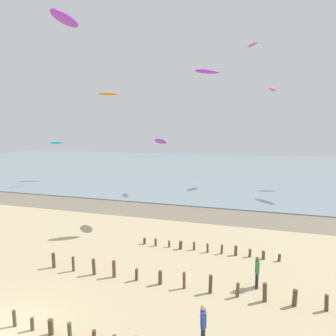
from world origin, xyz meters
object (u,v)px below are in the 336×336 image
(person_by_waterline, at_px, (203,324))
(kite_aloft_7, at_px, (208,71))
(kite_aloft_2, at_px, (161,141))
(kite_aloft_6, at_px, (65,19))
(kite_aloft_8, at_px, (57,143))
(kite_aloft_5, at_px, (253,45))
(kite_aloft_1, at_px, (273,89))
(kite_aloft_3, at_px, (109,94))
(person_mid_beach, at_px, (257,271))

(person_by_waterline, height_order, kite_aloft_7, kite_aloft_7)
(kite_aloft_2, distance_m, kite_aloft_6, 12.02)
(person_by_waterline, distance_m, kite_aloft_8, 39.62)
(kite_aloft_7, bearing_deg, person_by_waterline, 64.62)
(kite_aloft_7, bearing_deg, kite_aloft_5, -134.16)
(kite_aloft_1, height_order, kite_aloft_3, kite_aloft_3)
(kite_aloft_2, bearing_deg, kite_aloft_8, 16.71)
(kite_aloft_1, relative_size, kite_aloft_7, 1.24)
(kite_aloft_1, xyz_separation_m, kite_aloft_7, (-5.85, -22.20, -1.02))
(person_mid_beach, xyz_separation_m, kite_aloft_2, (-8.78, 9.90, 6.41))
(kite_aloft_8, bearing_deg, kite_aloft_1, 139.95)
(kite_aloft_6, bearing_deg, person_mid_beach, 69.52)
(person_mid_beach, relative_size, kite_aloft_5, 0.72)
(person_mid_beach, relative_size, kite_aloft_3, 0.53)
(kite_aloft_3, distance_m, kite_aloft_8, 12.68)
(kite_aloft_7, relative_size, kite_aloft_8, 1.23)
(person_mid_beach, distance_m, kite_aloft_7, 17.19)
(person_mid_beach, distance_m, kite_aloft_8, 37.61)
(kite_aloft_5, xyz_separation_m, kite_aloft_6, (-11.76, -26.50, -4.07))
(kite_aloft_3, bearing_deg, person_mid_beach, 101.54)
(person_mid_beach, height_order, kite_aloft_6, kite_aloft_6)
(person_by_waterline, bearing_deg, kite_aloft_8, 134.96)
(kite_aloft_5, bearing_deg, kite_aloft_8, -108.43)
(kite_aloft_2, xyz_separation_m, kite_aloft_8, (-20.83, 12.63, -0.88))
(kite_aloft_1, bearing_deg, person_mid_beach, -169.59)
(kite_aloft_1, bearing_deg, kite_aloft_6, 165.82)
(person_mid_beach, xyz_separation_m, person_by_waterline, (-1.88, -5.23, 0.00))
(kite_aloft_2, xyz_separation_m, kite_aloft_3, (-16.78, 21.56, 7.18))
(kite_aloft_8, bearing_deg, kite_aloft_6, 70.83)
(kite_aloft_6, bearing_deg, kite_aloft_8, -146.76)
(kite_aloft_3, relative_size, kite_aloft_5, 1.37)
(kite_aloft_6, height_order, kite_aloft_7, kite_aloft_6)
(kite_aloft_5, height_order, kite_aloft_8, kite_aloft_5)
(kite_aloft_1, bearing_deg, kite_aloft_7, 177.51)
(person_mid_beach, bearing_deg, kite_aloft_7, 113.81)
(person_by_waterline, height_order, kite_aloft_8, kite_aloft_8)
(person_by_waterline, xyz_separation_m, kite_aloft_3, (-23.68, 36.69, 13.58))
(person_by_waterline, height_order, kite_aloft_2, kite_aloft_2)
(person_by_waterline, xyz_separation_m, kite_aloft_8, (-27.72, 27.77, 5.53))
(kite_aloft_3, bearing_deg, kite_aloft_8, 38.07)
(person_by_waterline, bearing_deg, person_mid_beach, 70.25)
(kite_aloft_1, height_order, kite_aloft_8, kite_aloft_1)
(kite_aloft_8, bearing_deg, person_mid_beach, 83.78)
(person_mid_beach, distance_m, kite_aloft_1, 35.69)
(person_by_waterline, xyz_separation_m, kite_aloft_2, (-6.90, 15.13, 6.41))
(kite_aloft_5, height_order, kite_aloft_7, kite_aloft_5)
(kite_aloft_1, distance_m, kite_aloft_8, 33.38)
(person_by_waterline, xyz_separation_m, kite_aloft_5, (-0.04, 35.13, 19.32))
(kite_aloft_8, bearing_deg, kite_aloft_3, -173.32)
(person_by_waterline, distance_m, kite_aloft_5, 40.09)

